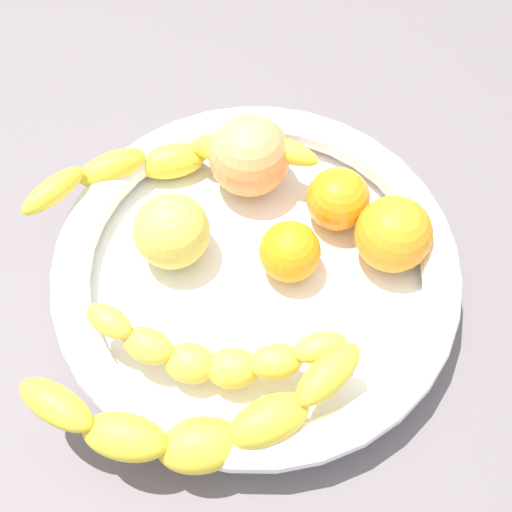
{
  "coord_description": "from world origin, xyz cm",
  "views": [
    {
      "loc": [
        25.69,
        8.19,
        54.59
      ],
      "look_at": [
        0.0,
        0.0,
        8.1
      ],
      "focal_mm": 45.75,
      "sensor_mm": 36.0,
      "label": 1
    }
  ],
  "objects_px": {
    "apple_yellow": "(170,235)",
    "peach_blush": "(250,156)",
    "banana_draped_left": "(212,355)",
    "orange_front": "(393,234)",
    "orange_mid_right": "(338,199)",
    "fruit_bowl": "(256,270)",
    "banana_draped_right": "(171,162)",
    "banana_arching_top": "(197,424)",
    "orange_mid_left": "(290,252)"
  },
  "relations": [
    {
      "from": "banana_draped_left",
      "to": "orange_mid_left",
      "type": "height_order",
      "value": "banana_draped_left"
    },
    {
      "from": "banana_arching_top",
      "to": "apple_yellow",
      "type": "height_order",
      "value": "apple_yellow"
    },
    {
      "from": "banana_draped_left",
      "to": "orange_mid_right",
      "type": "height_order",
      "value": "orange_mid_right"
    },
    {
      "from": "fruit_bowl",
      "to": "banana_draped_right",
      "type": "bearing_deg",
      "value": -124.28
    },
    {
      "from": "apple_yellow",
      "to": "orange_front",
      "type": "bearing_deg",
      "value": 107.84
    },
    {
      "from": "orange_mid_left",
      "to": "apple_yellow",
      "type": "relative_size",
      "value": 0.81
    },
    {
      "from": "orange_front",
      "to": "apple_yellow",
      "type": "bearing_deg",
      "value": -72.16
    },
    {
      "from": "banana_draped_right",
      "to": "orange_mid_left",
      "type": "relative_size",
      "value": 4.41
    },
    {
      "from": "banana_draped_right",
      "to": "banana_arching_top",
      "type": "relative_size",
      "value": 0.97
    },
    {
      "from": "fruit_bowl",
      "to": "banana_draped_left",
      "type": "bearing_deg",
      "value": -3.44
    },
    {
      "from": "orange_mid_left",
      "to": "orange_mid_right",
      "type": "bearing_deg",
      "value": 158.27
    },
    {
      "from": "banana_arching_top",
      "to": "apple_yellow",
      "type": "xyz_separation_m",
      "value": [
        -0.14,
        -0.08,
        -0.0
      ]
    },
    {
      "from": "banana_draped_left",
      "to": "banana_arching_top",
      "type": "bearing_deg",
      "value": 8.74
    },
    {
      "from": "orange_front",
      "to": "apple_yellow",
      "type": "relative_size",
      "value": 1.01
    },
    {
      "from": "banana_arching_top",
      "to": "orange_mid_right",
      "type": "bearing_deg",
      "value": 167.99
    },
    {
      "from": "peach_blush",
      "to": "apple_yellow",
      "type": "height_order",
      "value": "peach_blush"
    },
    {
      "from": "fruit_bowl",
      "to": "apple_yellow",
      "type": "xyz_separation_m",
      "value": [
        0.0,
        -0.07,
        0.03
      ]
    },
    {
      "from": "banana_arching_top",
      "to": "orange_front",
      "type": "xyz_separation_m",
      "value": [
        -0.2,
        0.1,
        -0.0
      ]
    },
    {
      "from": "banana_draped_right",
      "to": "apple_yellow",
      "type": "height_order",
      "value": "apple_yellow"
    },
    {
      "from": "orange_mid_left",
      "to": "apple_yellow",
      "type": "bearing_deg",
      "value": -79.57
    },
    {
      "from": "banana_arching_top",
      "to": "banana_draped_left",
      "type": "bearing_deg",
      "value": -171.26
    },
    {
      "from": "banana_draped_right",
      "to": "peach_blush",
      "type": "bearing_deg",
      "value": 108.76
    },
    {
      "from": "orange_mid_left",
      "to": "peach_blush",
      "type": "relative_size",
      "value": 0.71
    },
    {
      "from": "banana_draped_left",
      "to": "peach_blush",
      "type": "relative_size",
      "value": 2.74
    },
    {
      "from": "orange_mid_left",
      "to": "orange_mid_right",
      "type": "xyz_separation_m",
      "value": [
        -0.06,
        0.03,
        0.0
      ]
    },
    {
      "from": "orange_mid_right",
      "to": "banana_draped_right",
      "type": "bearing_deg",
      "value": -87.13
    },
    {
      "from": "banana_draped_right",
      "to": "orange_front",
      "type": "relative_size",
      "value": 3.53
    },
    {
      "from": "banana_arching_top",
      "to": "peach_blush",
      "type": "bearing_deg",
      "value": -170.92
    },
    {
      "from": "fruit_bowl",
      "to": "apple_yellow",
      "type": "bearing_deg",
      "value": -87.23
    },
    {
      "from": "fruit_bowl",
      "to": "apple_yellow",
      "type": "height_order",
      "value": "apple_yellow"
    },
    {
      "from": "peach_blush",
      "to": "fruit_bowl",
      "type": "bearing_deg",
      "value": 20.96
    },
    {
      "from": "apple_yellow",
      "to": "peach_blush",
      "type": "bearing_deg",
      "value": 158.19
    },
    {
      "from": "fruit_bowl",
      "to": "peach_blush",
      "type": "height_order",
      "value": "peach_blush"
    },
    {
      "from": "fruit_bowl",
      "to": "banana_draped_right",
      "type": "height_order",
      "value": "banana_draped_right"
    },
    {
      "from": "peach_blush",
      "to": "orange_mid_left",
      "type": "bearing_deg",
      "value": 37.78
    },
    {
      "from": "banana_draped_left",
      "to": "apple_yellow",
      "type": "bearing_deg",
      "value": -142.47
    },
    {
      "from": "banana_draped_right",
      "to": "orange_front",
      "type": "xyz_separation_m",
      "value": [
        0.02,
        0.21,
        0.0
      ]
    },
    {
      "from": "fruit_bowl",
      "to": "peach_blush",
      "type": "relative_size",
      "value": 4.64
    },
    {
      "from": "fruit_bowl",
      "to": "banana_draped_left",
      "type": "xyz_separation_m",
      "value": [
        0.09,
        -0.01,
        0.02
      ]
    },
    {
      "from": "orange_mid_left",
      "to": "fruit_bowl",
      "type": "bearing_deg",
      "value": -59.63
    },
    {
      "from": "peach_blush",
      "to": "orange_front",
      "type": "bearing_deg",
      "value": 74.23
    },
    {
      "from": "fruit_bowl",
      "to": "banana_arching_top",
      "type": "distance_m",
      "value": 0.15
    },
    {
      "from": "banana_draped_right",
      "to": "fruit_bowl",
      "type": "bearing_deg",
      "value": 55.72
    },
    {
      "from": "banana_draped_right",
      "to": "peach_blush",
      "type": "relative_size",
      "value": 3.11
    },
    {
      "from": "banana_draped_left",
      "to": "banana_arching_top",
      "type": "relative_size",
      "value": 0.86
    },
    {
      "from": "orange_mid_right",
      "to": "apple_yellow",
      "type": "xyz_separation_m",
      "value": [
        0.08,
        -0.12,
        0.0
      ]
    },
    {
      "from": "orange_mid_left",
      "to": "orange_mid_right",
      "type": "distance_m",
      "value": 0.07
    },
    {
      "from": "fruit_bowl",
      "to": "banana_draped_right",
      "type": "xyz_separation_m",
      "value": [
        -0.07,
        -0.1,
        0.02
      ]
    },
    {
      "from": "orange_front",
      "to": "orange_mid_right",
      "type": "xyz_separation_m",
      "value": [
        -0.02,
        -0.05,
        -0.0
      ]
    },
    {
      "from": "fruit_bowl",
      "to": "peach_blush",
      "type": "bearing_deg",
      "value": -159.04
    }
  ]
}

